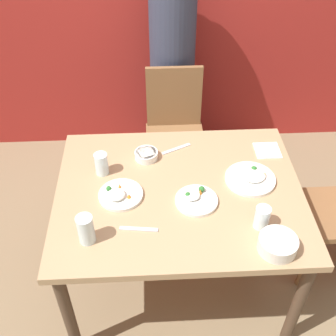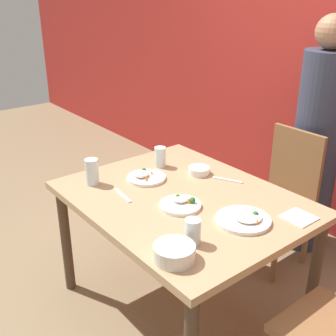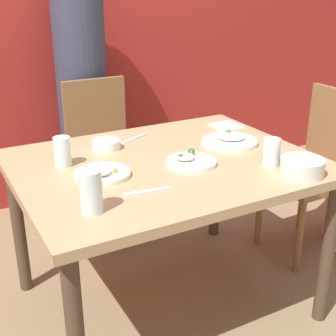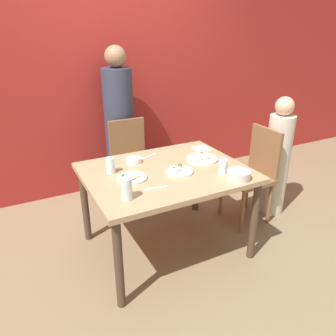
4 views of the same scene
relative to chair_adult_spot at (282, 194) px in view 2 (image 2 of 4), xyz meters
name	(u,v)px [view 2 (image 2 of 4)]	position (x,y,z in m)	size (l,w,h in m)	color
ground_plane	(181,305)	(-0.03, -0.84, -0.50)	(10.00, 10.00, 0.00)	#847051
dining_table	(183,210)	(-0.03, -0.84, 0.15)	(1.26, 0.99, 0.73)	tan
chair_adult_spot	(282,194)	(0.00, 0.00, 0.00)	(0.40, 0.40, 0.92)	brown
person_adult	(316,147)	(0.00, 0.33, 0.25)	(0.31, 0.31, 1.61)	#33384C
bowl_curry	(174,252)	(0.37, -1.23, 0.27)	(0.17, 0.17, 0.07)	silver
plate_rice_adult	(145,177)	(-0.33, -0.87, 0.25)	(0.22, 0.22, 0.05)	white
plate_rice_child	(245,219)	(0.35, -0.78, 0.25)	(0.26, 0.26, 0.05)	white
plate_noodles	(181,204)	(0.04, -0.92, 0.25)	(0.21, 0.21, 0.05)	white
bowl_rice_small	(199,170)	(-0.20, -0.57, 0.26)	(0.13, 0.13, 0.04)	white
glass_water_tall	(193,232)	(0.33, -1.09, 0.29)	(0.07, 0.07, 0.12)	silver
glass_water_short	(160,157)	(-0.43, -0.68, 0.30)	(0.07, 0.07, 0.12)	silver
glass_water_center	(92,172)	(-0.47, -1.13, 0.31)	(0.08, 0.08, 0.15)	silver
napkin_folded	(299,217)	(0.49, -0.55, 0.24)	(0.14, 0.14, 0.01)	white
fork_steel	(227,180)	(-0.03, -0.51, 0.24)	(0.17, 0.10, 0.01)	silver
spoon_steel	(123,195)	(-0.24, -1.08, 0.24)	(0.18, 0.04, 0.01)	silver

